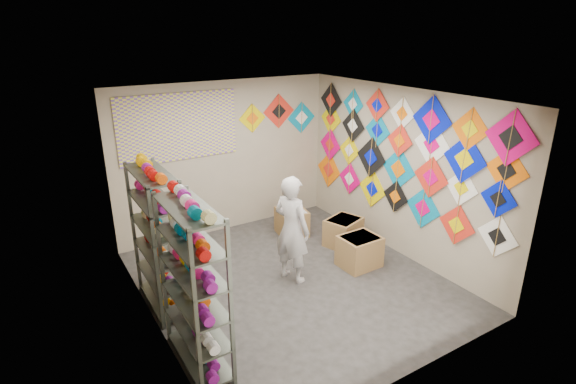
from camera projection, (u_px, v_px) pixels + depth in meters
ground at (293, 282)px, 6.63m from camera, size 4.50×4.50×0.00m
room_walls at (293, 176)px, 6.06m from camera, size 4.50×4.50×4.50m
shelf_rack_front at (194, 288)px, 4.74m from camera, size 0.40×1.10×1.90m
shelf_rack_back at (158, 241)px, 5.78m from camera, size 0.40×1.10×1.90m
string_spools at (174, 255)px, 5.23m from camera, size 0.12×2.36×0.12m
kite_wall_display at (400, 156)px, 7.04m from camera, size 0.06×4.33×2.10m
back_wall_kites at (280, 115)px, 8.28m from camera, size 1.62×0.02×0.79m
poster at (179, 127)px, 7.32m from camera, size 2.00×0.01×1.10m
shopkeeper at (292, 229)px, 6.44m from camera, size 0.84×0.76×1.61m
carton_a at (359, 251)px, 7.00m from camera, size 0.60×0.51×0.50m
carton_b at (343, 232)px, 7.68m from camera, size 0.70×0.64×0.48m
carton_c at (292, 222)px, 8.07m from camera, size 0.58×0.62×0.47m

